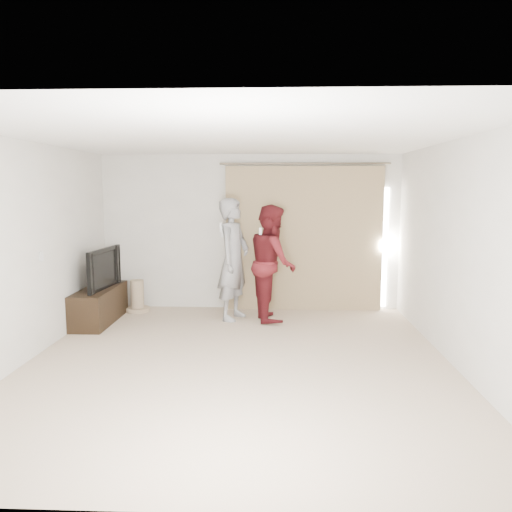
# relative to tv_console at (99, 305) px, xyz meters

# --- Properties ---
(floor) EXTENTS (5.50, 5.50, 0.00)m
(floor) POSITION_rel_tv_console_xyz_m (2.27, -1.73, -0.26)
(floor) COLOR tan
(floor) RESTS_ON ground
(wall_back) EXTENTS (5.00, 0.04, 2.60)m
(wall_back) POSITION_rel_tv_console_xyz_m (2.27, 1.02, 1.04)
(wall_back) COLOR silver
(wall_back) RESTS_ON ground
(wall_left) EXTENTS (0.04, 5.50, 2.60)m
(wall_left) POSITION_rel_tv_console_xyz_m (-0.23, -1.73, 1.04)
(wall_left) COLOR silver
(wall_left) RESTS_ON ground
(ceiling) EXTENTS (5.00, 5.50, 0.01)m
(ceiling) POSITION_rel_tv_console_xyz_m (2.27, -1.73, 2.34)
(ceiling) COLOR white
(ceiling) RESTS_ON wall_back
(curtain) EXTENTS (2.80, 0.11, 2.46)m
(curtain) POSITION_rel_tv_console_xyz_m (3.18, 0.95, 0.94)
(curtain) COLOR tan
(curtain) RESTS_ON ground
(tv_console) EXTENTS (0.47, 1.36, 0.52)m
(tv_console) POSITION_rel_tv_console_xyz_m (0.00, 0.00, 0.00)
(tv_console) COLOR black
(tv_console) RESTS_ON ground
(tv) EXTENTS (0.24, 1.08, 0.62)m
(tv) POSITION_rel_tv_console_xyz_m (0.00, 0.00, 0.57)
(tv) COLOR black
(tv) RESTS_ON tv_console
(scratching_post) EXTENTS (0.40, 0.40, 0.53)m
(scratching_post) POSITION_rel_tv_console_xyz_m (0.40, 0.67, -0.05)
(scratching_post) COLOR tan
(scratching_post) RESTS_ON ground
(person_man) EXTENTS (0.67, 0.80, 1.89)m
(person_man) POSITION_rel_tv_console_xyz_m (2.05, 0.27, 0.68)
(person_man) COLOR gray
(person_man) RESTS_ON ground
(person_woman) EXTENTS (0.83, 0.98, 1.80)m
(person_woman) POSITION_rel_tv_console_xyz_m (2.65, 0.27, 0.64)
(person_woman) COLOR #541318
(person_woman) RESTS_ON ground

